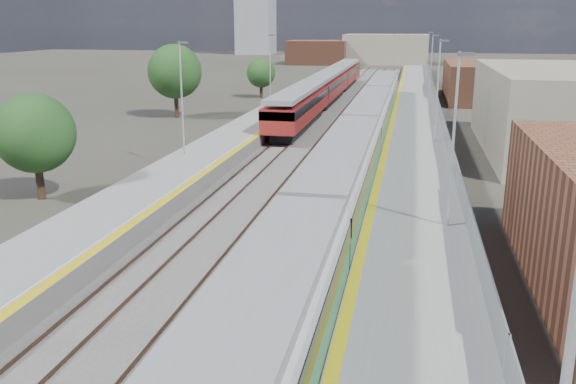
% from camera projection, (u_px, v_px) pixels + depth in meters
% --- Properties ---
extents(ground, '(320.00, 320.00, 0.00)m').
position_uv_depth(ground, '(356.00, 134.00, 54.86)').
color(ground, '#47443A').
rests_on(ground, ground).
extents(ballast_bed, '(10.50, 155.00, 0.06)m').
position_uv_depth(ballast_bed, '(334.00, 128.00, 57.65)').
color(ballast_bed, '#565451').
rests_on(ballast_bed, ground).
extents(tracks, '(8.96, 160.00, 0.17)m').
position_uv_depth(tracks, '(343.00, 125.00, 59.09)').
color(tracks, '#4C3323').
rests_on(tracks, ground).
extents(platform_right, '(4.70, 155.00, 8.52)m').
position_uv_depth(platform_right, '(416.00, 126.00, 56.07)').
color(platform_right, slate).
rests_on(platform_right, ground).
extents(platform_left, '(4.30, 155.00, 8.52)m').
position_uv_depth(platform_left, '(265.00, 121.00, 58.80)').
color(platform_left, slate).
rests_on(platform_left, ground).
extents(buildings, '(72.00, 185.50, 40.00)m').
position_uv_depth(buildings, '(314.00, 18.00, 139.13)').
color(buildings, brown).
rests_on(buildings, ground).
extents(green_train, '(2.85, 79.33, 3.14)m').
position_uv_depth(green_train, '(359.00, 139.00, 40.37)').
color(green_train, black).
rests_on(green_train, ground).
extents(red_train, '(2.91, 58.90, 3.67)m').
position_uv_depth(red_train, '(328.00, 86.00, 75.45)').
color(red_train, black).
rests_on(red_train, ground).
extents(tree_a, '(4.42, 4.42, 5.99)m').
position_uv_depth(tree_a, '(35.00, 133.00, 33.57)').
color(tree_a, '#382619').
rests_on(tree_a, ground).
extents(tree_b, '(5.60, 5.60, 7.59)m').
position_uv_depth(tree_b, '(175.00, 72.00, 63.17)').
color(tree_b, '#382619').
rests_on(tree_b, ground).
extents(tree_c, '(3.81, 3.81, 5.17)m').
position_uv_depth(tree_c, '(261.00, 73.00, 80.50)').
color(tree_c, '#382619').
rests_on(tree_c, ground).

